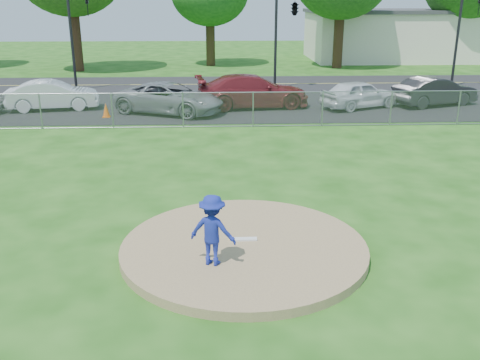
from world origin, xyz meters
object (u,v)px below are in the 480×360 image
object	(u,v)px
traffic_cone	(106,110)
parked_car_charcoal	(435,91)
traffic_signal_right	(462,32)
pitcher	(212,230)
commercial_building	(401,34)
parked_car_white	(53,95)
traffic_signal_center	(293,10)
parked_car_darkred	(252,91)
parked_car_pearl	(360,94)
parked_car_gray	(170,98)
traffic_signal_left	(75,33)

from	to	relation	value
traffic_cone	parked_car_charcoal	size ratio (longest dim) A/B	0.15
traffic_signal_right	pitcher	xyz separation A→B (m)	(-14.91, -22.87, -2.42)
commercial_building	pitcher	bearing A→B (deg)	-113.22
parked_car_white	traffic_signal_center	bearing A→B (deg)	-74.88
traffic_signal_right	traffic_signal_center	bearing A→B (deg)	-180.00
traffic_signal_center	parked_car_darkred	size ratio (longest dim) A/B	0.98
commercial_building	traffic_cone	size ratio (longest dim) A/B	24.74
parked_car_pearl	traffic_cone	bearing A→B (deg)	72.98
parked_car_pearl	pitcher	bearing A→B (deg)	131.80
traffic_signal_center	parked_car_charcoal	xyz separation A→B (m)	(6.71, -5.60, -3.87)
parked_car_white	parked_car_gray	bearing A→B (deg)	-110.45
commercial_building	traffic_cone	xyz separation A→B (m)	(-21.73, -23.76, -1.82)
parked_car_charcoal	commercial_building	bearing A→B (deg)	-33.61
parked_car_white	commercial_building	bearing A→B (deg)	-58.20
traffic_signal_right	parked_car_darkred	world-z (taller)	traffic_signal_right
pitcher	parked_car_gray	distance (m)	16.05
traffic_signal_left	pitcher	bearing A→B (deg)	-70.52
traffic_signal_center	pitcher	distance (m)	23.62
parked_car_darkred	traffic_signal_left	bearing A→B (deg)	53.08
traffic_signal_right	parked_car_darkred	bearing A→B (deg)	-156.23
traffic_signal_left	parked_car_darkred	world-z (taller)	traffic_signal_left
pitcher	parked_car_darkred	world-z (taller)	pitcher
parked_car_white	parked_car_gray	size ratio (longest dim) A/B	0.83
commercial_building	traffic_signal_right	world-z (taller)	traffic_signal_right
pitcher	parked_car_white	world-z (taller)	pitcher
commercial_building	parked_car_darkred	bearing A→B (deg)	-124.17
parked_car_gray	parked_car_darkred	xyz separation A→B (m)	(4.07, 1.24, 0.10)
traffic_signal_center	parked_car_gray	size ratio (longest dim) A/B	1.07
traffic_cone	parked_car_gray	size ratio (longest dim) A/B	0.13
traffic_signal_right	parked_car_gray	bearing A→B (deg)	-157.79
commercial_building	parked_car_white	world-z (taller)	commercial_building
traffic_cone	parked_car_darkred	distance (m)	7.29
pitcher	parked_car_charcoal	bearing A→B (deg)	-103.36
parked_car_gray	traffic_signal_left	bearing A→B (deg)	64.20
parked_car_gray	parked_car_charcoal	bearing A→B (deg)	-60.54
traffic_signal_right	traffic_cone	distance (m)	21.63
traffic_signal_right	parked_car_charcoal	bearing A→B (deg)	-122.40
traffic_signal_right	pitcher	bearing A→B (deg)	-123.11
traffic_signal_left	parked_car_gray	world-z (taller)	traffic_signal_left
commercial_building	pitcher	xyz separation A→B (m)	(-16.67, -38.87, -1.22)
traffic_signal_center	parked_car_pearl	bearing A→B (deg)	-66.43
parked_car_pearl	parked_car_darkred	bearing A→B (deg)	61.24
parked_car_white	parked_car_charcoal	size ratio (longest dim) A/B	0.99
traffic_signal_left	parked_car_white	size ratio (longest dim) A/B	1.28
traffic_signal_center	parked_car_gray	distance (m)	10.47
traffic_cone	parked_car_darkred	world-z (taller)	parked_car_darkred
traffic_signal_left	parked_car_white	distance (m)	6.42
commercial_building	parked_car_darkred	xyz separation A→B (m)	(-14.74, -21.72, -1.32)
traffic_cone	parked_car_pearl	bearing A→B (deg)	7.62
pitcher	parked_car_white	distance (m)	18.80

